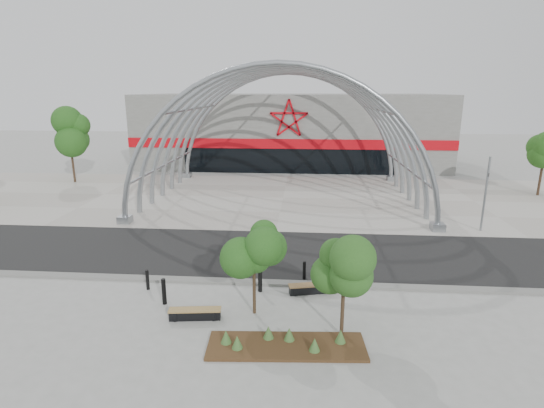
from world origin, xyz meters
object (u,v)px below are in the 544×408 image
Objects in this scene: street_tree_0 at (254,246)px; bollard_2 at (260,279)px; street_tree_1 at (345,262)px; signal_pole at (485,193)px; bench_0 at (195,314)px; bench_1 at (312,289)px.

street_tree_0 reaches higher than bollard_2.
street_tree_0 is 0.99× the size of street_tree_1.
signal_pole is 4.07× the size of bollard_2.
bench_0 is (-5.49, 0.71, -2.64)m from street_tree_1.
street_tree_1 reaches higher than bench_1.
bench_0 is (-15.03, -11.66, -2.23)m from signal_pole.
street_tree_0 is at bearing -90.85° from bollard_2.
signal_pole is at bearing 37.79° from bench_0.
street_tree_0 is at bearing -140.18° from bench_1.
bollard_2 is at bearing -144.36° from signal_pole.
street_tree_1 reaches higher than street_tree_0.
street_tree_0 is at bearing -139.27° from signal_pole.
street_tree_0 reaches higher than bench_1.
bench_1 is (-10.56, -9.16, -2.23)m from signal_pole.
street_tree_1 is 6.13m from bench_0.
street_tree_0 is (-12.82, -11.04, 0.38)m from signal_pole.
bench_0 is 1.77× the size of bollard_2.
bench_0 is 1.00× the size of bench_1.
bench_1 is (2.26, 1.88, -2.61)m from street_tree_0.
street_tree_0 is 3.48m from bench_0.
bollard_2 is (2.24, 2.49, 0.37)m from bench_0.
signal_pole is 14.16m from bench_1.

